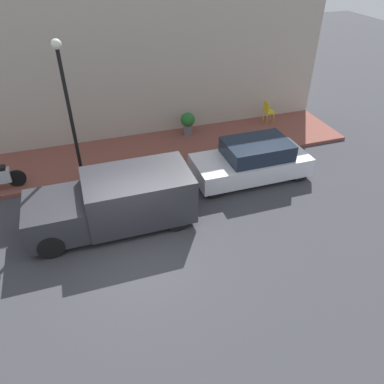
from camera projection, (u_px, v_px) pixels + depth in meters
ground_plane at (139, 246)px, 10.86m from camera, size 60.00×60.00×0.00m
sidewalk at (111, 158)px, 14.93m from camera, size 3.12×19.80×0.13m
building_facade at (95, 66)px, 14.44m from camera, size 0.30×19.80×6.42m
parked_car at (252, 161)px, 13.55m from camera, size 1.85×4.18×1.41m
delivery_van at (114, 201)px, 11.22m from camera, size 1.98×4.88×1.66m
streetlamp at (67, 96)px, 11.94m from camera, size 0.32×0.32×4.79m
potted_plant at (188, 122)px, 16.13m from camera, size 0.62×0.62×1.00m
cafe_chair at (268, 111)px, 17.20m from camera, size 0.40×0.40×0.98m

